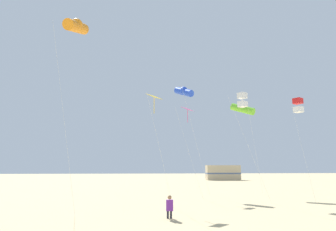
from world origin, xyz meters
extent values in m
cube|color=#722D99|center=(0.24, 7.04, 0.68)|extent=(0.36, 0.25, 0.52)
sphere|color=#9E704C|center=(0.24, 7.04, 1.06)|extent=(0.20, 0.20, 0.20)
cylinder|color=#2D2D38|center=(0.33, 7.22, 0.44)|extent=(0.16, 0.37, 0.13)
cylinder|color=#2D2D38|center=(0.34, 7.37, 0.21)|extent=(0.11, 0.11, 0.42)
cylinder|color=#2D2D38|center=(0.17, 7.23, 0.44)|extent=(0.16, 0.37, 0.13)
cylinder|color=#2D2D38|center=(0.18, 7.39, 0.21)|extent=(0.11, 0.11, 0.42)
cylinder|color=silver|center=(9.57, 18.53, 4.06)|extent=(1.65, 1.51, 8.13)
cylinder|color=#72D12D|center=(8.83, 19.35, 8.13)|extent=(2.20, 2.32, 1.48)
sphere|color=#72D12D|center=(8.83, 19.35, 8.28)|extent=(0.76, 0.76, 0.76)
cylinder|color=silver|center=(-5.54, 8.69, 5.58)|extent=(2.01, 0.45, 11.15)
cylinder|color=orange|center=(-5.33, 9.69, 11.15)|extent=(1.21, 2.59, 1.48)
sphere|color=orange|center=(-5.33, 9.69, 11.30)|extent=(0.76, 0.76, 0.76)
cylinder|color=silver|center=(2.78, 15.91, 3.77)|extent=(2.24, 0.31, 7.55)
cube|color=#E54C8C|center=(2.93, 17.02, 7.55)|extent=(1.22, 1.22, 0.40)
cylinder|color=#E54C8C|center=(2.93, 17.02, 6.90)|extent=(0.04, 0.04, 1.10)
cylinder|color=silver|center=(0.04, 11.15, 3.69)|extent=(1.82, 0.68, 7.38)
cube|color=yellow|center=(-0.30, 12.05, 7.37)|extent=(1.22, 1.22, 0.40)
cylinder|color=yellow|center=(-0.30, 12.05, 6.72)|extent=(0.04, 0.04, 1.10)
cylinder|color=silver|center=(3.97, 18.87, 4.99)|extent=(2.86, 1.68, 9.97)
cylinder|color=blue|center=(3.14, 20.29, 9.97)|extent=(1.87, 2.51, 1.48)
sphere|color=blue|center=(3.14, 20.29, 10.12)|extent=(0.76, 0.76, 0.76)
cylinder|color=silver|center=(11.04, 13.12, 3.68)|extent=(1.08, 0.44, 7.35)
cube|color=red|center=(11.25, 13.65, 7.70)|extent=(0.82, 0.82, 0.44)
cube|color=white|center=(11.25, 13.65, 7.00)|extent=(0.82, 0.82, 0.44)
cylinder|color=silver|center=(6.69, 12.81, 3.91)|extent=(2.78, 0.41, 7.82)
cube|color=white|center=(6.89, 14.19, 8.16)|extent=(0.82, 0.82, 0.44)
cube|color=white|center=(6.89, 14.19, 7.46)|extent=(0.82, 0.82, 0.44)
cube|color=#C6B28C|center=(15.00, 47.56, 1.40)|extent=(6.50, 2.61, 2.80)
cube|color=#4C608C|center=(15.00, 47.56, 1.26)|extent=(6.55, 2.65, 0.24)
camera|label=1|loc=(-1.36, -7.55, 2.56)|focal=30.82mm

